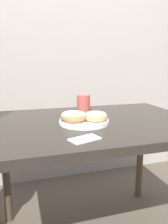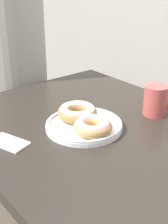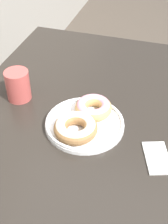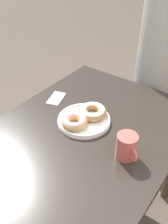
{
  "view_description": "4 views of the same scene",
  "coord_description": "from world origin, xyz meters",
  "px_view_note": "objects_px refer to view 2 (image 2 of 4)",
  "views": [
    {
      "loc": [
        -0.39,
        -0.83,
        1.06
      ],
      "look_at": [
        -0.08,
        0.22,
        0.83
      ],
      "focal_mm": 35.0,
      "sensor_mm": 36.0,
      "label": 1
    },
    {
      "loc": [
        0.64,
        -0.36,
        1.26
      ],
      "look_at": [
        -0.08,
        0.22,
        0.83
      ],
      "focal_mm": 50.0,
      "sensor_mm": 36.0,
      "label": 2
    },
    {
      "loc": [
        -0.79,
        -0.0,
        1.46
      ],
      "look_at": [
        -0.08,
        0.22,
        0.83
      ],
      "focal_mm": 50.0,
      "sensor_mm": 36.0,
      "label": 3
    },
    {
      "loc": [
        0.68,
        0.78,
        1.53
      ],
      "look_at": [
        -0.08,
        0.22,
        0.83
      ],
      "focal_mm": 40.0,
      "sensor_mm": 36.0,
      "label": 4
    }
  ],
  "objects_px": {
    "coffee_mug": "(156,100)",
    "person_figure": "(14,72)",
    "dining_table": "(108,155)",
    "napkin": "(8,142)",
    "donut_plate": "(84,121)"
  },
  "relations": [
    {
      "from": "coffee_mug",
      "to": "person_figure",
      "type": "xyz_separation_m",
      "value": [
        -0.77,
        -0.17,
        -0.05
      ]
    },
    {
      "from": "dining_table",
      "to": "coffee_mug",
      "type": "height_order",
      "value": "coffee_mug"
    },
    {
      "from": "dining_table",
      "to": "napkin",
      "type": "bearing_deg",
      "value": -117.15
    },
    {
      "from": "person_figure",
      "to": "dining_table",
      "type": "bearing_deg",
      "value": -4.59
    },
    {
      "from": "person_figure",
      "to": "napkin",
      "type": "height_order",
      "value": "person_figure"
    },
    {
      "from": "dining_table",
      "to": "coffee_mug",
      "type": "bearing_deg",
      "value": 89.48
    },
    {
      "from": "donut_plate",
      "to": "person_figure",
      "type": "distance_m",
      "value": 0.7
    },
    {
      "from": "coffee_mug",
      "to": "napkin",
      "type": "distance_m",
      "value": 0.54
    },
    {
      "from": "dining_table",
      "to": "donut_plate",
      "type": "xyz_separation_m",
      "value": [
        -0.08,
        -0.04,
        0.11
      ]
    },
    {
      "from": "dining_table",
      "to": "napkin",
      "type": "height_order",
      "value": "napkin"
    },
    {
      "from": "dining_table",
      "to": "coffee_mug",
      "type": "distance_m",
      "value": 0.27
    },
    {
      "from": "donut_plate",
      "to": "coffee_mug",
      "type": "distance_m",
      "value": 0.28
    },
    {
      "from": "donut_plate",
      "to": "napkin",
      "type": "relative_size",
      "value": 1.98
    },
    {
      "from": "person_figure",
      "to": "napkin",
      "type": "distance_m",
      "value": 0.71
    },
    {
      "from": "dining_table",
      "to": "donut_plate",
      "type": "height_order",
      "value": "donut_plate"
    }
  ]
}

